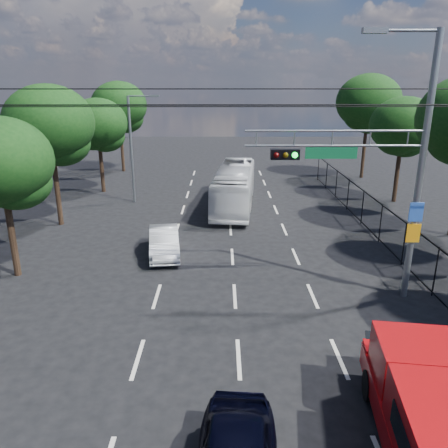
{
  "coord_description": "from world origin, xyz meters",
  "views": [
    {
      "loc": [
        -0.49,
        -7.1,
        7.81
      ],
      "look_at": [
        -0.41,
        8.36,
        2.8
      ],
      "focal_mm": 35.0,
      "sensor_mm": 36.0,
      "label": 1
    }
  ],
  "objects_px": {
    "signal_mast": "(388,160)",
    "white_van": "(164,242)",
    "white_bus": "(235,187)",
    "red_pickup": "(437,417)"
  },
  "relations": [
    {
      "from": "signal_mast",
      "to": "white_van",
      "type": "relative_size",
      "value": 2.46
    },
    {
      "from": "signal_mast",
      "to": "white_bus",
      "type": "height_order",
      "value": "signal_mast"
    },
    {
      "from": "white_bus",
      "to": "white_van",
      "type": "distance_m",
      "value": 9.18
    },
    {
      "from": "signal_mast",
      "to": "red_pickup",
      "type": "distance_m",
      "value": 8.8
    },
    {
      "from": "signal_mast",
      "to": "white_van",
      "type": "distance_m",
      "value": 10.59
    },
    {
      "from": "white_van",
      "to": "signal_mast",
      "type": "bearing_deg",
      "value": -34.76
    },
    {
      "from": "red_pickup",
      "to": "white_van",
      "type": "height_order",
      "value": "red_pickup"
    },
    {
      "from": "red_pickup",
      "to": "white_bus",
      "type": "xyz_separation_m",
      "value": [
        -3.66,
        20.42,
        0.17
      ]
    },
    {
      "from": "white_van",
      "to": "white_bus",
      "type": "bearing_deg",
      "value": 59.06
    },
    {
      "from": "signal_mast",
      "to": "white_bus",
      "type": "distance_m",
      "value": 14.2
    }
  ]
}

